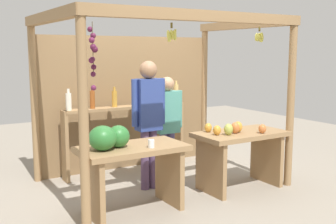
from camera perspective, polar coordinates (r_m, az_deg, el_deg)
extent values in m
plane|color=gray|center=(5.86, -1.00, -9.62)|extent=(12.00, 12.00, 0.00)
cylinder|color=#99754C|center=(4.14, -11.46, -1.28)|extent=(0.10, 0.10, 2.25)
cylinder|color=#99754C|center=(5.76, 16.41, 1.22)|extent=(0.10, 0.10, 2.25)
cylinder|color=#99754C|center=(5.99, -17.79, 1.42)|extent=(0.10, 0.10, 2.25)
cylinder|color=#99754C|center=(7.20, 4.95, 2.90)|extent=(0.10, 0.10, 2.25)
cube|color=#99754C|center=(4.77, 4.96, 12.95)|extent=(2.96, 0.12, 0.12)
cube|color=#99754C|center=(5.02, -15.67, 12.45)|extent=(0.12, 2.04, 0.12)
cube|color=#99754C|center=(6.42, 10.29, 11.66)|extent=(0.12, 2.04, 0.12)
cube|color=olive|center=(6.50, -5.42, 1.30)|extent=(2.86, 0.04, 2.03)
cylinder|color=brown|center=(4.66, 0.49, 11.74)|extent=(0.02, 0.02, 0.06)
ellipsoid|color=#D1CC4C|center=(4.68, 0.90, 10.60)|extent=(0.04, 0.07, 0.12)
ellipsoid|color=#D1CC4C|center=(4.69, 0.53, 10.43)|extent=(0.07, 0.06, 0.13)
ellipsoid|color=#D1CC4C|center=(4.68, 0.20, 10.22)|extent=(0.06, 0.04, 0.12)
ellipsoid|color=#D1CC4C|center=(4.65, 0.05, 10.48)|extent=(0.05, 0.07, 0.12)
ellipsoid|color=#D1CC4C|center=(4.61, 0.22, 10.26)|extent=(0.05, 0.05, 0.12)
ellipsoid|color=#D1CC4C|center=(4.63, 0.57, 10.51)|extent=(0.06, 0.04, 0.12)
ellipsoid|color=#D1CC4C|center=(4.64, 0.94, 10.40)|extent=(0.07, 0.07, 0.13)
cylinder|color=brown|center=(5.54, 12.38, 11.01)|extent=(0.02, 0.02, 0.06)
ellipsoid|color=#D1CC4C|center=(5.55, 12.54, 9.83)|extent=(0.04, 0.08, 0.11)
ellipsoid|color=#D1CC4C|center=(5.58, 12.37, 9.99)|extent=(0.06, 0.06, 0.12)
ellipsoid|color=#D1CC4C|center=(5.57, 12.19, 10.00)|extent=(0.07, 0.05, 0.11)
ellipsoid|color=#D1CC4C|center=(5.55, 11.96, 9.97)|extent=(0.06, 0.05, 0.12)
ellipsoid|color=#D1CC4C|center=(5.53, 12.09, 9.91)|extent=(0.04, 0.07, 0.11)
ellipsoid|color=#D1CC4C|center=(5.52, 12.26, 9.94)|extent=(0.06, 0.07, 0.12)
ellipsoid|color=#D1CC4C|center=(5.51, 12.45, 9.80)|extent=(0.07, 0.05, 0.12)
ellipsoid|color=#D1CC4C|center=(5.51, 12.72, 10.05)|extent=(0.06, 0.04, 0.11)
ellipsoid|color=#D1CC4C|center=(5.54, 12.73, 9.79)|extent=(0.06, 0.07, 0.12)
cylinder|color=#4C422D|center=(4.54, -10.22, 8.61)|extent=(0.01, 0.01, 0.55)
sphere|color=#511938|center=(4.57, -10.59, 11.04)|extent=(0.06, 0.06, 0.06)
sphere|color=#511938|center=(4.56, -10.19, 10.22)|extent=(0.06, 0.06, 0.06)
sphere|color=#601E42|center=(4.53, -10.37, 9.64)|extent=(0.06, 0.06, 0.06)
sphere|color=#511938|center=(4.54, -10.18, 8.72)|extent=(0.07, 0.07, 0.07)
sphere|color=#47142D|center=(4.54, -9.97, 8.41)|extent=(0.07, 0.07, 0.07)
sphere|color=#511938|center=(4.53, -10.28, 7.10)|extent=(0.06, 0.06, 0.06)
sphere|color=#601E42|center=(4.54, -10.41, 6.95)|extent=(0.06, 0.06, 0.06)
sphere|color=#47142D|center=(4.54, -10.11, 6.07)|extent=(0.06, 0.06, 0.06)
sphere|color=#511938|center=(4.54, -10.18, 5.10)|extent=(0.06, 0.06, 0.06)
sphere|color=#601E42|center=(4.54, -10.14, 3.27)|extent=(0.06, 0.06, 0.06)
cube|color=#99754C|center=(4.68, -4.88, -5.01)|extent=(1.20, 0.64, 0.06)
cube|color=#99754C|center=(4.60, -10.28, -10.26)|extent=(0.06, 0.58, 0.70)
cube|color=#99754C|center=(5.01, 0.17, -8.58)|extent=(0.06, 0.58, 0.70)
ellipsoid|color=#2D7533|center=(4.61, -6.78, -3.32)|extent=(0.32, 0.32, 0.24)
ellipsoid|color=#2D7533|center=(4.48, -8.91, -3.54)|extent=(0.37, 0.37, 0.27)
cylinder|color=white|center=(4.57, -2.31, -4.34)|extent=(0.07, 0.07, 0.09)
cube|color=#99754C|center=(5.55, 9.88, -3.00)|extent=(1.20, 0.64, 0.06)
cube|color=#99754C|center=(5.34, 5.84, -7.55)|extent=(0.06, 0.58, 0.70)
cube|color=#99754C|center=(5.95, 13.30, -6.07)|extent=(0.06, 0.58, 0.70)
ellipsoid|color=gold|center=(5.50, 9.52, -2.02)|extent=(0.16, 0.16, 0.14)
ellipsoid|color=gold|center=(5.28, 6.71, -2.49)|extent=(0.14, 0.14, 0.12)
ellipsoid|color=#CC7038|center=(5.42, 9.15, -2.14)|extent=(0.15, 0.15, 0.15)
ellipsoid|color=#A8B24C|center=(5.30, 8.26, -2.36)|extent=(0.15, 0.15, 0.15)
ellipsoid|color=gold|center=(5.46, 5.52, -2.14)|extent=(0.14, 0.14, 0.12)
ellipsoid|color=#CC7038|center=(5.50, 12.76, -2.24)|extent=(0.11, 0.11, 0.12)
cube|color=#99754C|center=(5.95, -13.86, -4.60)|extent=(0.05, 0.20, 1.00)
cube|color=#99754C|center=(6.72, 1.47, -2.87)|extent=(0.05, 0.20, 1.00)
cube|color=#99754C|center=(6.19, -5.78, 0.63)|extent=(1.86, 0.22, 0.04)
cylinder|color=silver|center=(5.86, -13.42, 1.37)|extent=(0.08, 0.08, 0.24)
cylinder|color=silver|center=(5.85, -13.47, 2.82)|extent=(0.04, 0.04, 0.06)
cylinder|color=#994C1E|center=(5.97, -10.28, 1.65)|extent=(0.07, 0.07, 0.25)
cylinder|color=#994C1E|center=(5.96, -10.32, 3.13)|extent=(0.03, 0.03, 0.06)
cylinder|color=gold|center=(6.10, -7.31, 1.78)|extent=(0.07, 0.07, 0.23)
cylinder|color=gold|center=(6.09, -7.34, 3.15)|extent=(0.03, 0.03, 0.06)
cylinder|color=#D8B266|center=(6.25, -4.37, 2.12)|extent=(0.06, 0.06, 0.26)
cylinder|color=#D8B266|center=(6.23, -4.38, 3.59)|extent=(0.03, 0.03, 0.06)
cylinder|color=#994C1E|center=(6.41, -1.61, 2.41)|extent=(0.08, 0.08, 0.29)
cylinder|color=#994C1E|center=(6.40, -1.61, 3.96)|extent=(0.04, 0.04, 0.06)
cylinder|color=#D8B266|center=(6.60, 1.11, 2.56)|extent=(0.08, 0.08, 0.28)
cylinder|color=#D8B266|center=(6.58, 1.12, 4.06)|extent=(0.03, 0.03, 0.06)
cylinder|color=#574165|center=(5.49, -3.17, -6.56)|extent=(0.11, 0.11, 0.79)
cylinder|color=#574165|center=(5.55, -2.07, -6.41)|extent=(0.11, 0.11, 0.79)
cube|color=#2D428C|center=(5.38, -2.67, 1.02)|extent=(0.32, 0.19, 0.67)
cylinder|color=#2D428C|center=(5.29, -4.57, 1.23)|extent=(0.08, 0.08, 0.60)
cylinder|color=#2D428C|center=(5.48, -0.83, 1.50)|extent=(0.08, 0.08, 0.60)
sphere|color=#997051|center=(5.34, -2.70, 5.78)|extent=(0.23, 0.23, 0.23)
cylinder|color=#51477B|center=(5.85, -0.63, -6.16)|extent=(0.11, 0.11, 0.68)
cylinder|color=#51477B|center=(5.91, 0.38, -6.01)|extent=(0.11, 0.11, 0.68)
cube|color=teal|center=(5.75, -0.12, 0.00)|extent=(0.32, 0.19, 0.58)
cylinder|color=teal|center=(5.65, -1.86, 0.14)|extent=(0.08, 0.08, 0.52)
cylinder|color=teal|center=(5.85, 1.55, 0.43)|extent=(0.08, 0.08, 0.52)
sphere|color=tan|center=(5.71, -0.13, 3.85)|extent=(0.20, 0.20, 0.20)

